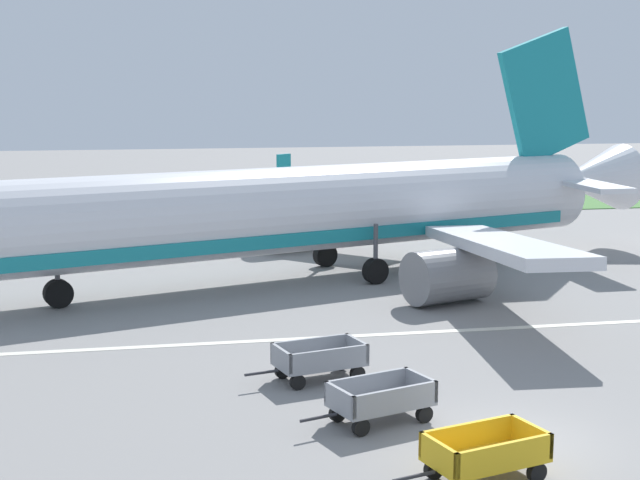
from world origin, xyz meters
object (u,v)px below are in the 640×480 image
at_px(baggage_cart_nearest, 485,454).
at_px(baggage_cart_second_in_row, 381,399).
at_px(airplane, 321,210).
at_px(baggage_cart_third_in_row, 319,359).

height_order(baggage_cart_nearest, baggage_cart_second_in_row, same).
bearing_deg(baggage_cart_second_in_row, baggage_cart_nearest, -71.10).
distance_m(airplane, baggage_cart_third_in_row, 14.69).
height_order(airplane, baggage_cart_nearest, airplane).
distance_m(baggage_cart_nearest, baggage_cart_second_in_row, 4.03).
xyz_separation_m(airplane, baggage_cart_third_in_row, (-2.81, -14.21, -2.45)).
distance_m(airplane, baggage_cart_second_in_row, 18.15).
bearing_deg(airplane, baggage_cart_second_in_row, -96.23).
distance_m(baggage_cart_nearest, baggage_cart_third_in_row, 7.79).
distance_m(baggage_cart_second_in_row, baggage_cart_third_in_row, 3.76).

